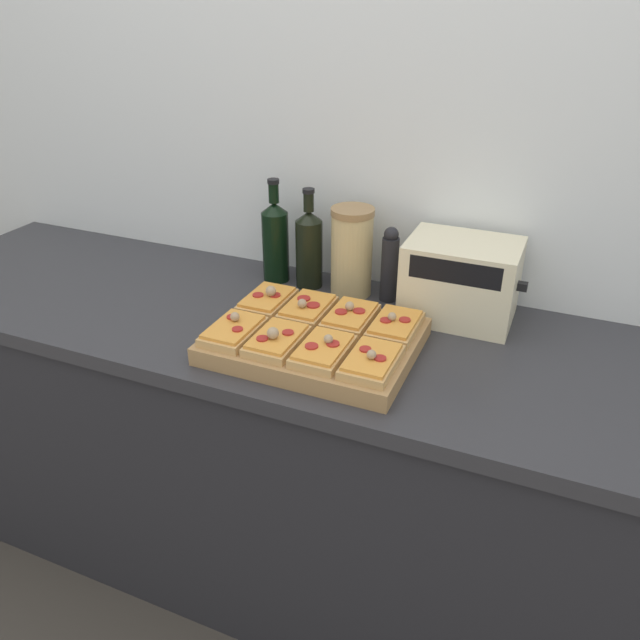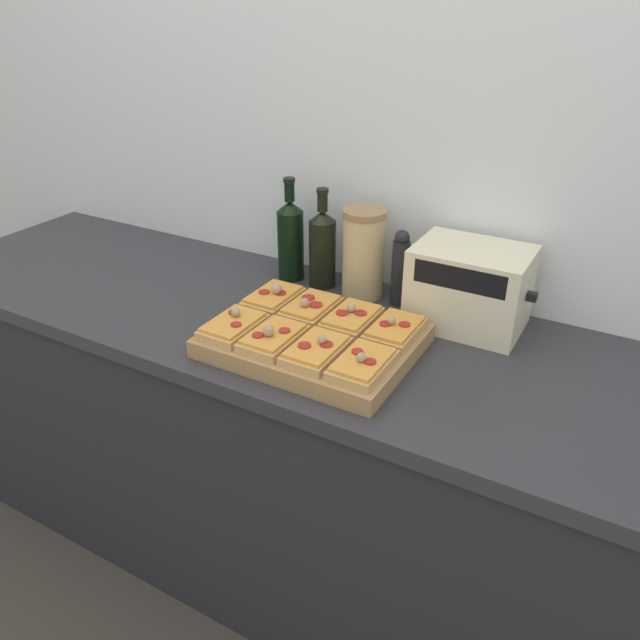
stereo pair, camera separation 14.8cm
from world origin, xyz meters
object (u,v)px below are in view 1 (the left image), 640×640
object	(u,v)px
olive_oil_bottle	(275,240)
grain_jar_tall	(352,252)
toaster_oven	(461,280)
cutting_board	(315,341)
pepper_mill	(390,265)
wine_bottle	(309,247)

from	to	relation	value
olive_oil_bottle	grain_jar_tall	distance (m)	0.23
toaster_oven	cutting_board	bearing A→B (deg)	-132.70
pepper_mill	grain_jar_tall	bearing A→B (deg)	180.00
toaster_oven	wine_bottle	bearing A→B (deg)	176.89
grain_jar_tall	toaster_oven	distance (m)	0.31
grain_jar_tall	olive_oil_bottle	bearing A→B (deg)	180.00
olive_oil_bottle	grain_jar_tall	world-z (taller)	olive_oil_bottle
grain_jar_tall	toaster_oven	size ratio (longest dim) A/B	0.82
olive_oil_bottle	grain_jar_tall	xyz separation A→B (m)	(0.23, -0.00, 0.00)
grain_jar_tall	toaster_oven	world-z (taller)	grain_jar_tall
pepper_mill	toaster_oven	size ratio (longest dim) A/B	0.70
wine_bottle	grain_jar_tall	bearing A→B (deg)	-0.00
olive_oil_bottle	grain_jar_tall	size ratio (longest dim) A/B	1.21
cutting_board	wine_bottle	size ratio (longest dim) A/B	1.65
cutting_board	grain_jar_tall	distance (m)	0.34
olive_oil_bottle	pepper_mill	bearing A→B (deg)	-0.00
cutting_board	wine_bottle	xyz separation A→B (m)	(-0.16, 0.32, 0.10)
wine_bottle	toaster_oven	world-z (taller)	wine_bottle
grain_jar_tall	toaster_oven	bearing A→B (deg)	-4.41
cutting_board	grain_jar_tall	bearing A→B (deg)	95.36
wine_bottle	grain_jar_tall	xyz separation A→B (m)	(0.13, -0.00, 0.01)
cutting_board	olive_oil_bottle	size ratio (longest dim) A/B	1.57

